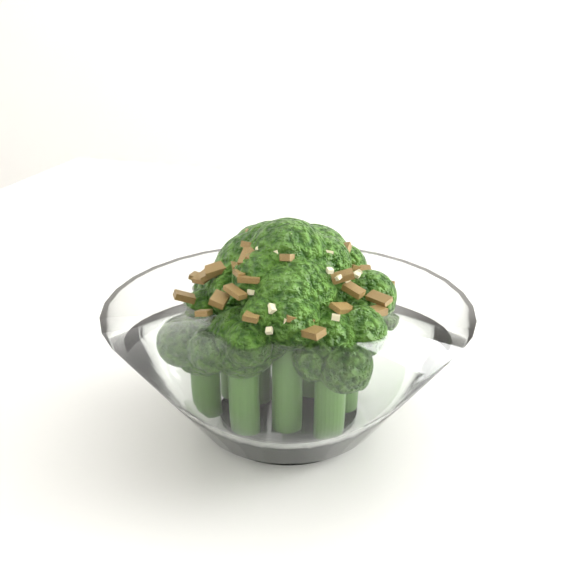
{
  "coord_description": "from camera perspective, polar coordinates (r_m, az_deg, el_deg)",
  "views": [
    {
      "loc": [
        -0.18,
        -0.67,
        1.01
      ],
      "look_at": [
        -0.19,
        -0.26,
        0.84
      ],
      "focal_mm": 50.0,
      "sensor_mm": 36.0,
      "label": 1
    }
  ],
  "objects": [
    {
      "name": "table",
      "position": [
        0.64,
        14.09,
        -8.67
      ],
      "size": [
        1.38,
        1.11,
        0.75
      ],
      "color": "white",
      "rests_on": "ground"
    },
    {
      "name": "broccoli_dish",
      "position": [
        0.46,
        -0.04,
        -4.33
      ],
      "size": [
        0.21,
        0.21,
        0.13
      ],
      "color": "white",
      "rests_on": "table"
    }
  ]
}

